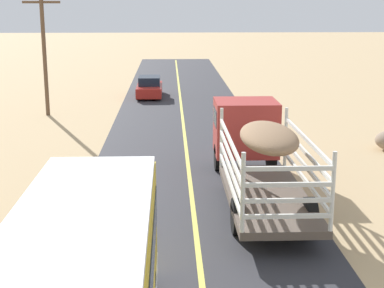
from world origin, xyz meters
TOP-DOWN VIEW (x-y plane):
  - livestock_truck at (2.33, 11.07)m, footprint 2.53×9.70m
  - car_far at (-2.22, 32.22)m, footprint 1.80×4.40m
  - power_pole_mid at (-8.24, 25.48)m, footprint 2.20×0.24m

SIDE VIEW (x-z plane):
  - car_far at x=-2.22m, z-range -0.04..1.42m
  - livestock_truck at x=2.33m, z-range 0.28..3.30m
  - power_pole_mid at x=-8.24m, z-range 0.28..7.64m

